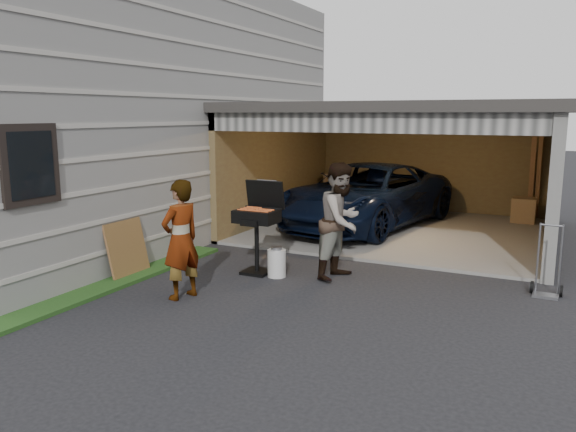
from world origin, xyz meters
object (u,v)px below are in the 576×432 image
object	(u,v)px
minivan	(366,198)
hand_truck	(547,282)
bbq_grill	(258,219)
man	(341,221)
propane_tank	(277,263)
woman	(181,240)
plywood_panel	(127,249)

from	to	relation	value
minivan	hand_truck	xyz separation A→B (m)	(4.02, -3.58, -0.52)
bbq_grill	man	bearing A→B (deg)	14.88
propane_tank	hand_truck	bearing A→B (deg)	12.33
minivan	man	xyz separation A→B (m)	(0.91, -4.04, 0.22)
woman	hand_truck	bearing A→B (deg)	131.70
hand_truck	propane_tank	bearing A→B (deg)	-165.13
woman	hand_truck	world-z (taller)	woman
minivan	propane_tank	bearing A→B (deg)	-80.35
minivan	propane_tank	xyz separation A→B (m)	(-0.05, -4.47, -0.50)
propane_tank	hand_truck	xyz separation A→B (m)	(4.07, 0.89, -0.02)
minivan	man	world-z (taller)	man
propane_tank	plywood_panel	xyz separation A→B (m)	(-2.23, -1.08, 0.24)
hand_truck	man	bearing A→B (deg)	-169.05
bbq_grill	hand_truck	world-z (taller)	bbq_grill
minivan	hand_truck	world-z (taller)	minivan
bbq_grill	hand_truck	xyz separation A→B (m)	(4.46, 0.82, -0.72)
plywood_panel	propane_tank	bearing A→B (deg)	25.85
bbq_grill	woman	bearing A→B (deg)	-102.08
bbq_grill	hand_truck	bearing A→B (deg)	10.41
plywood_panel	hand_truck	bearing A→B (deg)	17.37
man	plywood_panel	bearing A→B (deg)	126.18
woman	hand_truck	xyz separation A→B (m)	(4.82, 2.47, -0.67)
woman	propane_tank	distance (m)	1.87
plywood_panel	hand_truck	distance (m)	6.61
minivan	woman	bearing A→B (deg)	-87.21
minivan	man	size ratio (longest dim) A/B	2.76
woman	man	distance (m)	2.64
woman	plywood_panel	bearing A→B (deg)	-94.03
minivan	bbq_grill	size ratio (longest dim) A/B	3.38
plywood_panel	bbq_grill	bearing A→B (deg)	32.04
plywood_panel	woman	bearing A→B (deg)	-18.56
man	hand_truck	world-z (taller)	man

